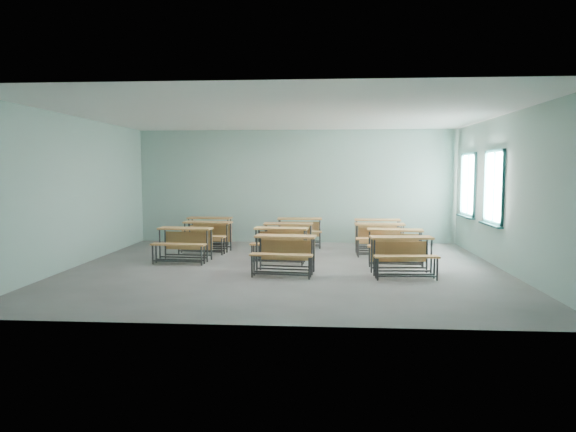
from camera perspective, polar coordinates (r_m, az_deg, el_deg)
name	(u,v)px	position (r m, az deg, el deg)	size (l,w,h in m)	color
room	(290,192)	(10.67, 0.18, 2.65)	(9.04, 8.04, 3.24)	slate
desk_unit_r0c1	(285,248)	(10.21, -0.38, -3.62)	(1.28, 0.93, 0.76)	#BA7E43
desk_unit_r0c2	(402,250)	(10.27, 12.59, -3.68)	(1.26, 0.89, 0.76)	#BA7E43
desk_unit_r1c0	(184,239)	(11.83, -11.48, -2.52)	(1.26, 0.90, 0.76)	#BA7E43
desk_unit_r1c1	(280,239)	(11.60, -0.84, -2.56)	(1.28, 0.91, 0.76)	#BA7E43
desk_unit_r1c2	(395,241)	(11.54, 11.81, -2.72)	(1.27, 0.90, 0.76)	#BA7E43
desk_unit_r2c0	(206,232)	(13.13, -9.06, -1.74)	(1.29, 0.94, 0.76)	#BA7E43
desk_unit_r2c1	(288,234)	(12.59, 0.01, -1.96)	(1.22, 0.83, 0.76)	#BA7E43
desk_unit_r2c2	(380,234)	(12.72, 10.18, -1.97)	(1.22, 0.82, 0.76)	#BA7E43
desk_unit_r3c0	(209,227)	(14.34, -8.80, -1.16)	(1.26, 0.88, 0.76)	#BA7E43
desk_unit_r3c1	(300,227)	(13.96, 1.30, -1.27)	(1.22, 0.82, 0.76)	#BA7E43
desk_unit_r3c2	(378,229)	(13.84, 9.93, -1.40)	(1.22, 0.83, 0.76)	#BA7E43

